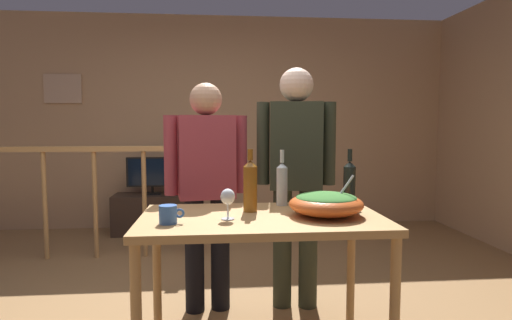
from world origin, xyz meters
TOP-DOWN VIEW (x-y plane):
  - back_wall at (0.00, 2.69)m, footprint 6.22×0.10m
  - framed_picture at (-1.68, 2.63)m, footprint 0.44×0.03m
  - stair_railing at (-1.03, 1.43)m, footprint 2.87×0.10m
  - tv_console at (-0.60, 2.34)m, footprint 0.90×0.40m
  - flat_screen_tv at (-0.60, 2.31)m, footprint 0.57×0.12m
  - serving_table at (0.39, -0.50)m, footprint 1.28×0.74m
  - salad_bowl at (0.73, -0.53)m, footprint 0.39×0.39m
  - wine_glass at (0.21, -0.57)m, footprint 0.07×0.07m
  - wine_bottle_amber at (0.34, -0.38)m, footprint 0.08×0.08m
  - wine_bottle_dark at (0.94, -0.27)m, footprint 0.07×0.07m
  - wine_bottle_clear at (0.54, -0.22)m, footprint 0.07×0.07m
  - mug_blue at (-0.08, -0.63)m, footprint 0.12×0.09m
  - person_standing_left at (0.09, 0.17)m, footprint 0.56×0.27m
  - person_standing_right at (0.70, 0.17)m, footprint 0.54×0.27m

SIDE VIEW (x-z plane):
  - tv_console at x=-0.60m, z-range 0.00..0.46m
  - stair_railing at x=-1.03m, z-range 0.12..1.25m
  - serving_table at x=0.39m, z-range 0.31..1.11m
  - flat_screen_tv at x=-0.60m, z-range 0.50..0.94m
  - mug_blue at x=-0.08m, z-range 0.80..0.89m
  - salad_bowl at x=0.73m, z-range 0.76..0.98m
  - wine_glass at x=0.21m, z-range 0.83..0.99m
  - person_standing_left at x=0.09m, z-range 0.13..1.69m
  - wine_bottle_clear at x=0.54m, z-range 0.77..1.10m
  - wine_bottle_dark at x=0.94m, z-range 0.77..1.11m
  - wine_bottle_amber at x=0.34m, z-range 0.77..1.12m
  - person_standing_right at x=0.70m, z-range 0.15..1.81m
  - back_wall at x=0.00m, z-range 0.00..2.62m
  - framed_picture at x=-1.68m, z-range 1.54..1.89m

